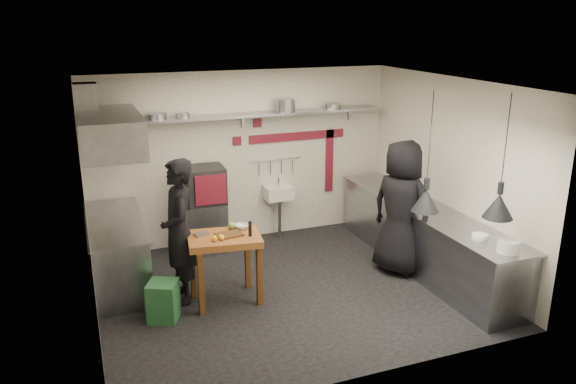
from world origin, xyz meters
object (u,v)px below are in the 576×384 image
object	(u,v)px
combi_oven	(205,185)
green_bin	(163,301)
chef_left	(179,232)
prep_table	(225,269)
chef_right	(401,208)
oven_stand	(205,227)

from	to	relation	value
combi_oven	green_bin	distance (m)	2.35
chef_left	combi_oven	bearing A→B (deg)	157.84
combi_oven	chef_left	world-z (taller)	chef_left
green_bin	combi_oven	bearing A→B (deg)	62.71
combi_oven	green_bin	size ratio (longest dim) A/B	1.17
combi_oven	green_bin	world-z (taller)	combi_oven
green_bin	chef_left	world-z (taller)	chef_left
combi_oven	chef_left	distance (m)	1.67
prep_table	chef_left	bearing A→B (deg)	163.05
combi_oven	chef_right	bearing A→B (deg)	-34.22
chef_left	green_bin	bearing A→B (deg)	-32.82
oven_stand	prep_table	world-z (taller)	prep_table
oven_stand	chef_left	bearing A→B (deg)	-112.05
prep_table	chef_left	distance (m)	0.77
combi_oven	chef_right	distance (m)	3.01
green_bin	chef_right	distance (m)	3.53
chef_left	chef_right	size ratio (longest dim) A/B	0.97
green_bin	chef_right	xyz separation A→B (m)	(3.45, 0.19, 0.73)
green_bin	chef_right	size ratio (longest dim) A/B	0.25
green_bin	prep_table	distance (m)	0.89
oven_stand	combi_oven	size ratio (longest dim) A/B	1.37
oven_stand	green_bin	world-z (taller)	oven_stand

